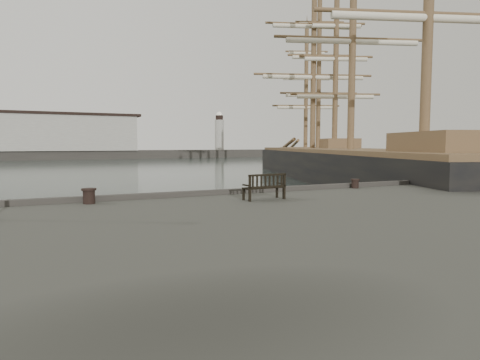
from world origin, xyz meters
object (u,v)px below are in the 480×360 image
object	(u,v)px
bollard_left	(89,196)
bollard_right	(355,184)
tall_ship_main	(350,172)
tall_ship_far	(317,163)
bench	(264,192)

from	to	relation	value
bollard_left	bollard_right	xyz separation A→B (m)	(10.70, 0.15, -0.04)
bollard_right	tall_ship_main	bearing A→B (deg)	50.48
bollard_right	tall_ship_far	bearing A→B (deg)	56.18
bench	tall_ship_main	size ratio (longest dim) A/B	0.03
bench	tall_ship_far	size ratio (longest dim) A/B	0.05
bollard_left	tall_ship_far	size ratio (longest dim) A/B	0.02
bollard_right	tall_ship_main	size ratio (longest dim) A/B	0.01
tall_ship_far	bollard_right	bearing A→B (deg)	-100.74
bollard_right	tall_ship_main	xyz separation A→B (m)	(14.08, 17.07, -0.91)
bollard_left	tall_ship_far	xyz separation A→B (m)	(34.35, 35.47, -0.92)
bench	tall_ship_main	world-z (taller)	tall_ship_main
bollard_right	tall_ship_far	xyz separation A→B (m)	(23.66, 35.32, -0.88)
bollard_left	bollard_right	size ratio (longest dim) A/B	1.23
tall_ship_main	bollard_right	bearing A→B (deg)	-110.15
bollard_left	tall_ship_far	bearing A→B (deg)	45.91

